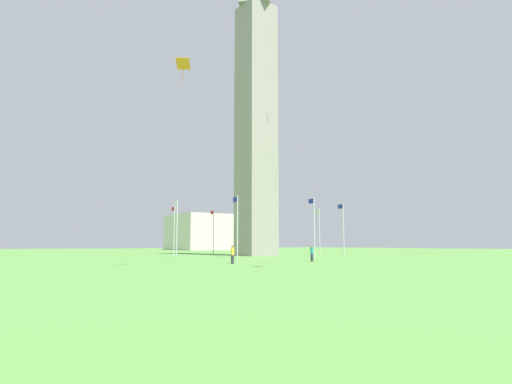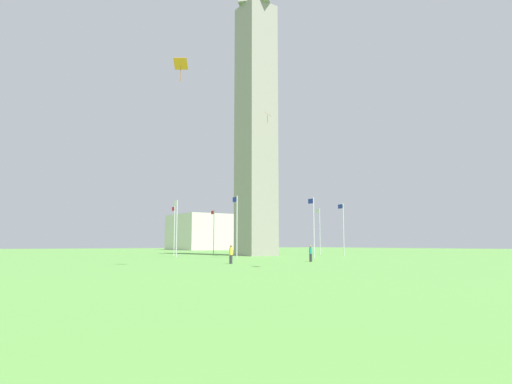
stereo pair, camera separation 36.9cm
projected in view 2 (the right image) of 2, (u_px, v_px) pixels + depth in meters
name	position (u px, v px, depth m)	size (l,w,h in m)	color
ground_plane	(256.00, 256.00, 69.86)	(260.00, 260.00, 0.00)	#548C3D
obelisk_monument	(256.00, 111.00, 72.52)	(5.09, 5.09, 46.27)	gray
flagpole_n	(214.00, 230.00, 81.42)	(1.12, 0.14, 7.98)	silver
flagpole_ne	(174.00, 228.00, 72.83)	(1.12, 0.14, 7.98)	silver
flagpole_e	(177.00, 226.00, 62.82)	(1.12, 0.14, 7.98)	silver
flagpole_se	(237.00, 224.00, 57.26)	(1.12, 0.14, 7.98)	silver
flagpole_s	(314.00, 225.00, 59.40)	(1.12, 0.14, 7.98)	silver
flagpole_sw	(343.00, 227.00, 68.00)	(1.12, 0.14, 7.98)	silver
flagpole_w	(320.00, 229.00, 78.01)	(1.12, 0.14, 7.98)	silver
flagpole_nw	(269.00, 230.00, 83.57)	(1.12, 0.14, 7.98)	silver
person_yellow_shirt	(231.00, 254.00, 41.66)	(0.32, 0.32, 1.74)	#2D2D38
person_teal_shirt	(311.00, 254.00, 46.48)	(0.32, 0.32, 1.69)	#2D2D38
kite_orange_diamond	(181.00, 64.00, 35.27)	(1.31, 1.35, 1.80)	orange
kite_red_diamond	(267.00, 114.00, 64.76)	(1.17, 1.24, 1.67)	red
distant_building	(202.00, 232.00, 138.41)	(18.82, 16.47, 10.74)	beige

